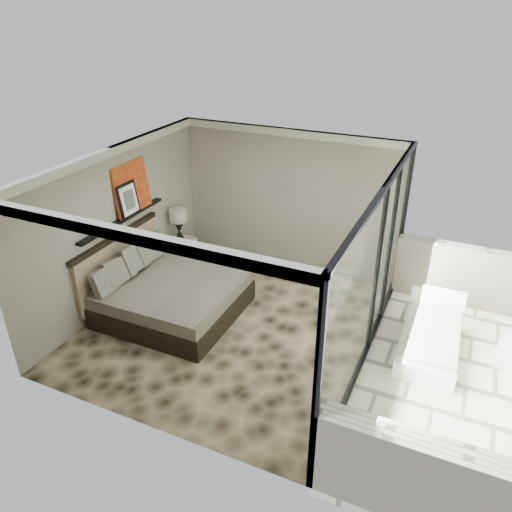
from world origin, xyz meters
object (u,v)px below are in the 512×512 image
at_px(bed, 168,294).
at_px(nightstand, 183,252).
at_px(table_lamp, 178,221).
at_px(lounger, 431,338).

relative_size(bed, nightstand, 4.77).
relative_size(table_lamp, lounger, 0.38).
height_order(table_lamp, lounger, table_lamp).
relative_size(bed, table_lamp, 3.38).
bearing_deg(nightstand, lounger, -28.17).
distance_m(nightstand, table_lamp, 0.71).
distance_m(bed, nightstand, 1.83).
relative_size(bed, lounger, 1.27).
bearing_deg(nightstand, bed, -84.29).
bearing_deg(table_lamp, nightstand, -4.58).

